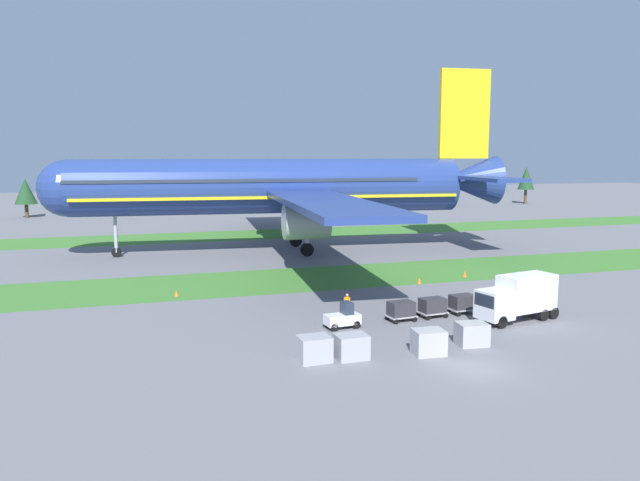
{
  "coord_description": "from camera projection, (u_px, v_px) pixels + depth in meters",
  "views": [
    {
      "loc": [
        -19.99,
        -31.94,
        12.97
      ],
      "look_at": [
        -0.66,
        29.64,
        4.0
      ],
      "focal_mm": 35.01,
      "sensor_mm": 36.0,
      "label": 1
    }
  ],
  "objects": [
    {
      "name": "cargo_dolly_second",
      "position": [
        432.0,
        306.0,
        49.85
      ],
      "size": [
        2.34,
        1.72,
        1.55
      ],
      "rotation": [
        0.0,
        0.0,
        1.67
      ],
      "color": "#A3A3A8",
      "rests_on": "ground"
    },
    {
      "name": "cargo_dolly_lead",
      "position": [
        401.0,
        309.0,
        48.7
      ],
      "size": [
        2.34,
        1.72,
        1.55
      ],
      "rotation": [
        0.0,
        0.0,
        1.67
      ],
      "color": "#A3A3A8",
      "rests_on": "ground"
    },
    {
      "name": "taxiway_marker_1",
      "position": [
        176.0,
        293.0,
        57.36
      ],
      "size": [
        0.44,
        0.44,
        0.5
      ],
      "primitive_type": "cone",
      "color": "orange",
      "rests_on": "ground"
    },
    {
      "name": "taxiway_marker_2",
      "position": [
        465.0,
        274.0,
        66.32
      ],
      "size": [
        0.44,
        0.44,
        0.66
      ],
      "primitive_type": "cone",
      "color": "orange",
      "rests_on": "ground"
    },
    {
      "name": "ground_crew_marshaller",
      "position": [
        347.0,
        303.0,
        50.65
      ],
      "size": [
        0.44,
        0.41,
        1.74
      ],
      "rotation": [
        0.0,
        0.0,
        2.4
      ],
      "color": "black",
      "rests_on": "ground"
    },
    {
      "name": "grass_strip_far",
      "position": [
        255.0,
        235.0,
        101.07
      ],
      "size": [
        320.0,
        12.52,
        0.01
      ],
      "primitive_type": "cube",
      "color": "#3D752D",
      "rests_on": "ground"
    },
    {
      "name": "uld_container_3",
      "position": [
        472.0,
        334.0,
        42.56
      ],
      "size": [
        2.15,
        1.79,
        1.56
      ],
      "primitive_type": "cube",
      "rotation": [
        0.0,
        0.0,
        -0.1
      ],
      "color": "#A3A3A8",
      "rests_on": "ground"
    },
    {
      "name": "airliner",
      "position": [
        282.0,
        186.0,
        82.18
      ],
      "size": [
        60.84,
        75.31,
        24.53
      ],
      "rotation": [
        0.0,
        0.0,
        1.48
      ],
      "color": "navy",
      "rests_on": "ground"
    },
    {
      "name": "grass_strip_near",
      "position": [
        325.0,
        277.0,
        66.06
      ],
      "size": [
        320.0,
        12.52,
        0.01
      ],
      "primitive_type": "cube",
      "color": "#3D752D",
      "rests_on": "ground"
    },
    {
      "name": "uld_container_0",
      "position": [
        314.0,
        349.0,
        39.2
      ],
      "size": [
        2.07,
        1.69,
        1.62
      ],
      "primitive_type": "cube",
      "rotation": [
        0.0,
        0.0,
        0.05
      ],
      "color": "#A3A3A8",
      "rests_on": "ground"
    },
    {
      "name": "cargo_dolly_third",
      "position": [
        462.0,
        303.0,
        50.99
      ],
      "size": [
        2.34,
        1.72,
        1.55
      ],
      "rotation": [
        0.0,
        0.0,
        1.67
      ],
      "color": "#A3A3A8",
      "rests_on": "ground"
    },
    {
      "name": "catering_truck",
      "position": [
        518.0,
        296.0,
        48.64
      ],
      "size": [
        7.27,
        3.64,
        3.58
      ],
      "rotation": [
        0.0,
        0.0,
        1.77
      ],
      "color": "silver",
      "rests_on": "ground"
    },
    {
      "name": "taxiway_marker_0",
      "position": [
        419.0,
        280.0,
        63.0
      ],
      "size": [
        0.44,
        0.44,
        0.58
      ],
      "primitive_type": "cone",
      "color": "orange",
      "rests_on": "ground"
    },
    {
      "name": "ground_plane",
      "position": [
        476.0,
        369.0,
        37.9
      ],
      "size": [
        400.0,
        400.0,
        0.0
      ],
      "primitive_type": "plane",
      "color": "slate"
    },
    {
      "name": "distant_tree_line",
      "position": [
        153.0,
        183.0,
        133.67
      ],
      "size": [
        164.98,
        11.18,
        12.82
      ],
      "color": "#4C3823",
      "rests_on": "ground"
    },
    {
      "name": "uld_container_1",
      "position": [
        351.0,
        346.0,
        39.77
      ],
      "size": [
        2.07,
        1.69,
        1.57
      ],
      "primitive_type": "cube",
      "rotation": [
        0.0,
        0.0,
        0.04
      ],
      "color": "#A3A3A8",
      "rests_on": "ground"
    },
    {
      "name": "uld_container_2",
      "position": [
        429.0,
        342.0,
        40.59
      ],
      "size": [
        2.13,
        1.76,
        1.64
      ],
      "primitive_type": "cube",
      "rotation": [
        0.0,
        0.0,
        -0.08
      ],
      "color": "#A3A3A8",
      "rests_on": "ground"
    },
    {
      "name": "baggage_tug",
      "position": [
        343.0,
        317.0,
        46.74
      ],
      "size": [
        2.72,
        1.56,
        1.97
      ],
      "rotation": [
        0.0,
        0.0,
        1.67
      ],
      "color": "silver",
      "rests_on": "ground"
    }
  ]
}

